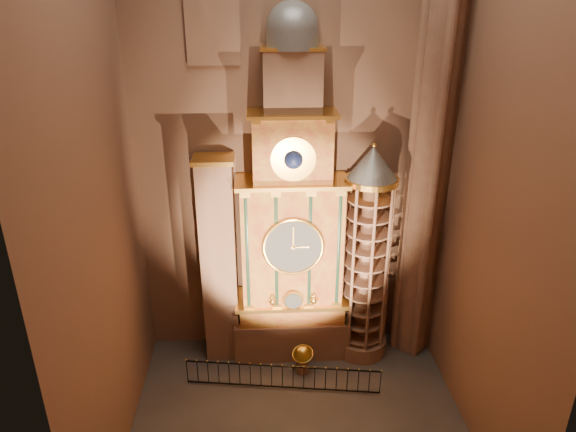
{
  "coord_description": "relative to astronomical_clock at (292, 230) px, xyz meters",
  "views": [
    {
      "loc": [
        -1.43,
        -16.39,
        16.5
      ],
      "look_at": [
        -0.29,
        3.0,
        8.22
      ],
      "focal_mm": 32.0,
      "sensor_mm": 36.0,
      "label": 1
    }
  ],
  "objects": [
    {
      "name": "wall_right",
      "position": [
        7.0,
        -4.96,
        4.32
      ],
      "size": [
        0.0,
        22.0,
        22.0
      ],
      "primitive_type": "plane",
      "rotation": [
        1.57,
        0.0,
        -1.57
      ],
      "color": "brown",
      "rests_on": "floor"
    },
    {
      "name": "stair_turret",
      "position": [
        3.5,
        -0.26,
        -1.41
      ],
      "size": [
        2.5,
        2.5,
        10.8
      ],
      "color": "#8C634C",
      "rests_on": "floor"
    },
    {
      "name": "gothic_pier",
      "position": [
        6.1,
        0.04,
        4.32
      ],
      "size": [
        2.04,
        2.04,
        22.0
      ],
      "color": "#8C634C",
      "rests_on": "floor"
    },
    {
      "name": "portrait_tower",
      "position": [
        -3.4,
        0.02,
        -1.53
      ],
      "size": [
        1.8,
        1.6,
        10.2
      ],
      "color": "#8C634C",
      "rests_on": "floor"
    },
    {
      "name": "floor",
      "position": [
        0.0,
        -4.96,
        -6.68
      ],
      "size": [
        14.0,
        14.0,
        0.0
      ],
      "primitive_type": "plane",
      "color": "#383330",
      "rests_on": "ground"
    },
    {
      "name": "wall_back",
      "position": [
        0.0,
        1.04,
        4.32
      ],
      "size": [
        22.0,
        0.0,
        22.0
      ],
      "primitive_type": "plane",
      "rotation": [
        1.57,
        0.0,
        0.0
      ],
      "color": "brown",
      "rests_on": "floor"
    },
    {
      "name": "astronomical_clock",
      "position": [
        0.0,
        0.0,
        0.0
      ],
      "size": [
        5.6,
        2.41,
        16.7
      ],
      "color": "#8C634C",
      "rests_on": "floor"
    },
    {
      "name": "iron_railing",
      "position": [
        -0.6,
        -2.88,
        -6.0
      ],
      "size": [
        8.71,
        1.31,
        1.24
      ],
      "color": "black",
      "rests_on": "floor"
    },
    {
      "name": "celestial_globe",
      "position": [
        0.42,
        -1.77,
        -5.8
      ],
      "size": [
        1.29,
        1.26,
        1.47
      ],
      "color": "#8C634C",
      "rests_on": "floor"
    },
    {
      "name": "wall_left",
      "position": [
        -7.0,
        -4.96,
        4.32
      ],
      "size": [
        0.0,
        22.0,
        22.0
      ],
      "primitive_type": "plane",
      "rotation": [
        1.57,
        0.0,
        1.57
      ],
      "color": "brown",
      "rests_on": "floor"
    }
  ]
}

